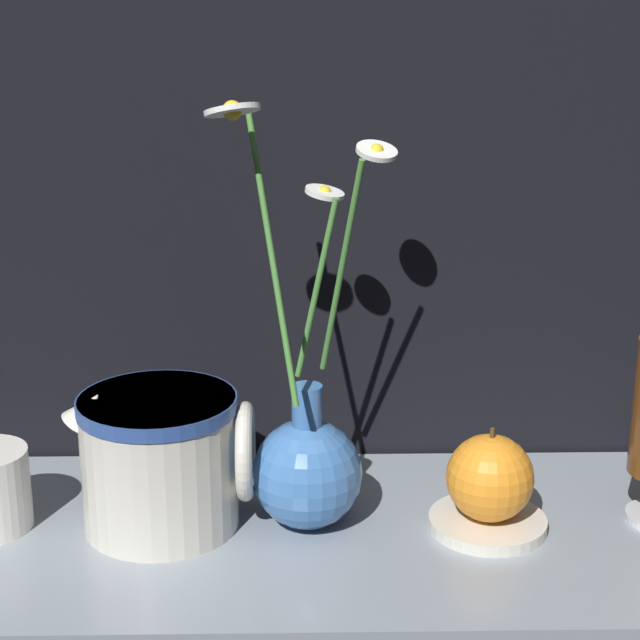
# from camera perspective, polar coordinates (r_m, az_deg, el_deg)

# --- Properties ---
(ground_plane) EXTENTS (6.00, 6.00, 0.00)m
(ground_plane) POSITION_cam_1_polar(r_m,az_deg,el_deg) (0.93, 0.29, -11.75)
(ground_plane) COLOR black
(shelf) EXTENTS (0.77, 0.30, 0.01)m
(shelf) POSITION_cam_1_polar(r_m,az_deg,el_deg) (0.92, 0.29, -11.43)
(shelf) COLOR gray
(shelf) RESTS_ON ground_plane
(vase_with_flowers) EXTENTS (0.16, 0.12, 0.36)m
(vase_with_flowers) POSITION_cam_1_polar(r_m,az_deg,el_deg) (0.90, -0.69, -7.53)
(vase_with_flowers) COLOR #3F72B7
(vase_with_flowers) RESTS_ON shelf
(ceramic_pitcher) EXTENTS (0.16, 0.13, 0.13)m
(ceramic_pitcher) POSITION_cam_1_polar(r_m,az_deg,el_deg) (0.91, -8.43, -7.16)
(ceramic_pitcher) COLOR beige
(ceramic_pitcher) RESTS_ON shelf
(saucer_plate) EXTENTS (0.10, 0.10, 0.01)m
(saucer_plate) POSITION_cam_1_polar(r_m,az_deg,el_deg) (0.93, 8.91, -10.60)
(saucer_plate) COLOR silver
(saucer_plate) RESTS_ON shelf
(orange_fruit) EXTENTS (0.07, 0.07, 0.08)m
(orange_fruit) POSITION_cam_1_polar(r_m,az_deg,el_deg) (0.91, 9.04, -8.28)
(orange_fruit) COLOR orange
(orange_fruit) RESTS_ON saucer_plate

